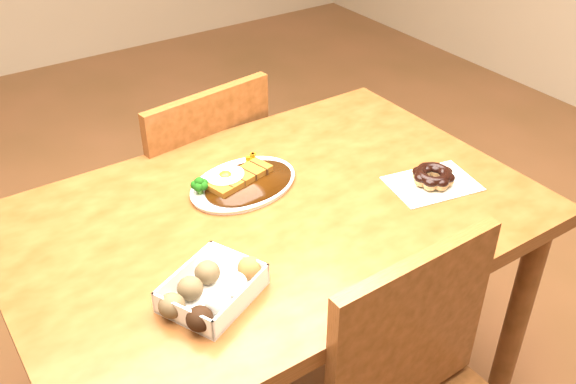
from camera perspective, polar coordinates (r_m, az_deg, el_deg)
table at (r=1.53m, az=-1.25°, el=-4.67°), size 1.20×0.80×0.75m
chair_far at (r=2.03m, az=-8.51°, el=-0.21°), size 0.47×0.47×0.87m
katsu_curry_plate at (r=1.55m, az=-4.20°, el=0.91°), size 0.31×0.24×0.06m
donut_box at (r=1.24m, az=-6.79°, el=-8.56°), size 0.22×0.20×0.05m
pon_de_ring at (r=1.59m, az=12.77°, el=1.32°), size 0.23×0.19×0.04m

